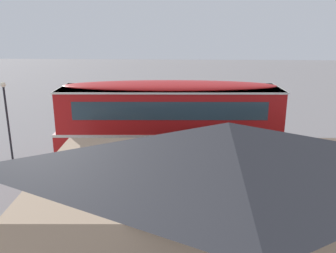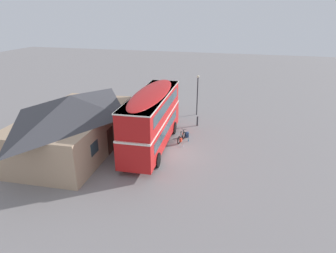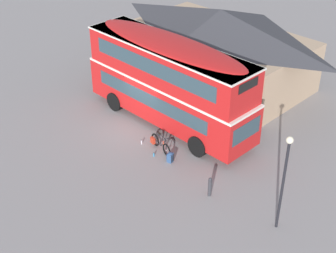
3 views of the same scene
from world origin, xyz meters
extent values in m
plane|color=gray|center=(0.00, 0.00, 0.00)|extent=(120.00, 120.00, 0.00)
cylinder|color=black|center=(3.89, 2.81, 0.55)|extent=(1.11, 0.33, 1.10)
cylinder|color=black|center=(4.00, 0.44, 0.55)|extent=(1.11, 0.33, 1.10)
cylinder|color=black|center=(-2.43, 2.52, 0.55)|extent=(1.11, 0.33, 1.10)
cylinder|color=black|center=(-2.32, 0.14, 0.55)|extent=(1.11, 0.33, 1.10)
cube|color=red|center=(0.78, 1.48, 1.52)|extent=(10.31, 2.97, 2.10)
cube|color=white|center=(0.78, 1.48, 2.60)|extent=(10.33, 2.99, 0.12)
cube|color=red|center=(0.78, 1.48, 3.58)|extent=(10.00, 2.91, 1.90)
ellipsoid|color=red|center=(0.78, 1.48, 4.61)|extent=(9.80, 2.85, 0.36)
cube|color=#2D424C|center=(5.86, 1.71, 1.77)|extent=(0.15, 2.05, 0.90)
cube|color=black|center=(5.73, 1.71, 4.10)|extent=(0.12, 1.38, 0.44)
cube|color=#2D424C|center=(0.64, 0.23, 1.82)|extent=(7.96, 0.41, 0.76)
cube|color=#2D424C|center=(0.84, 0.27, 3.73)|extent=(8.36, 0.43, 0.80)
cube|color=#2D424C|center=(0.52, 2.71, 1.82)|extent=(7.96, 0.41, 0.76)
cube|color=#2D424C|center=(0.73, 2.69, 3.73)|extent=(8.36, 0.43, 0.80)
cube|color=white|center=(0.78, 1.48, 4.49)|extent=(10.11, 2.99, 0.08)
torus|color=black|center=(3.00, -0.71, 0.34)|extent=(0.68, 0.20, 0.68)
torus|color=black|center=(1.94, -0.52, 0.34)|extent=(0.68, 0.20, 0.68)
cylinder|color=#B2B2B7|center=(3.00, -0.71, 0.34)|extent=(0.07, 0.11, 0.05)
cylinder|color=#B2B2B7|center=(1.94, -0.52, 0.34)|extent=(0.07, 0.11, 0.05)
cylinder|color=black|center=(2.71, -0.66, 0.59)|extent=(0.49, 0.12, 0.65)
cylinder|color=black|center=(2.65, -0.64, 0.91)|extent=(0.60, 0.14, 0.04)
cylinder|color=black|center=(2.42, -0.60, 0.60)|extent=(0.18, 0.07, 0.64)
cylinder|color=black|center=(2.21, -0.57, 0.31)|extent=(0.56, 0.13, 0.09)
cylinder|color=black|center=(2.14, -0.55, 0.63)|extent=(0.44, 0.10, 0.59)
cylinder|color=black|center=(2.97, -0.70, 0.62)|extent=(0.10, 0.05, 0.57)
cylinder|color=black|center=(2.94, -0.70, 0.96)|extent=(0.11, 0.46, 0.03)
ellipsoid|color=black|center=(2.33, -0.59, 0.94)|extent=(0.27, 0.14, 0.06)
cube|color=red|center=(1.93, -0.68, 0.36)|extent=(0.30, 0.19, 0.32)
cylinder|color=#D84C33|center=(2.71, -0.66, 0.59)|extent=(0.07, 0.07, 0.18)
cube|color=#2D4C7A|center=(3.48, -0.90, 0.23)|extent=(0.32, 0.34, 0.46)
ellipsoid|color=#2D4C7A|center=(3.48, -0.90, 0.46)|extent=(0.30, 0.33, 0.10)
cube|color=navy|center=(3.35, -0.94, 0.16)|extent=(0.10, 0.20, 0.16)
cylinder|color=black|center=(3.63, -0.94, 0.23)|extent=(0.04, 0.04, 0.37)
cylinder|color=black|center=(3.58, -0.79, 0.23)|extent=(0.04, 0.04, 0.37)
cylinder|color=#338CBF|center=(2.62, -1.21, 0.10)|extent=(0.07, 0.07, 0.19)
cylinder|color=black|center=(2.62, -1.21, 0.21)|extent=(0.04, 0.04, 0.03)
cylinder|color=silver|center=(1.38, -0.97, 0.11)|extent=(0.07, 0.07, 0.22)
cylinder|color=black|center=(1.38, -0.97, 0.24)|extent=(0.04, 0.04, 0.03)
cube|color=tan|center=(-1.19, 7.43, 1.55)|extent=(11.35, 6.63, 3.10)
pyramid|color=#38383D|center=(-1.19, 7.43, 3.83)|extent=(11.77, 7.05, 1.45)
cube|color=#3D2319|center=(-1.03, 4.38, 1.05)|extent=(1.10, 0.10, 2.10)
cube|color=#2D424C|center=(-3.80, 4.24, 1.71)|extent=(1.10, 0.10, 0.90)
cube|color=#2D424C|center=(1.73, 4.52, 1.71)|extent=(1.10, 0.10, 0.90)
cylinder|color=black|center=(9.69, -0.73, 2.05)|extent=(0.11, 0.11, 4.10)
sphere|color=#F2E5BF|center=(9.69, -0.73, 4.22)|extent=(0.28, 0.28, 0.28)
cylinder|color=#333338|center=(6.50, -1.33, 0.42)|extent=(0.16, 0.16, 0.85)
sphere|color=#333338|center=(6.50, -1.33, 0.89)|extent=(0.16, 0.16, 0.16)
camera|label=1|loc=(0.05, 17.32, 7.27)|focal=37.88mm
camera|label=2|loc=(-20.09, -5.34, 10.60)|focal=31.07mm
camera|label=3|loc=(17.59, -13.86, 13.96)|focal=52.15mm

